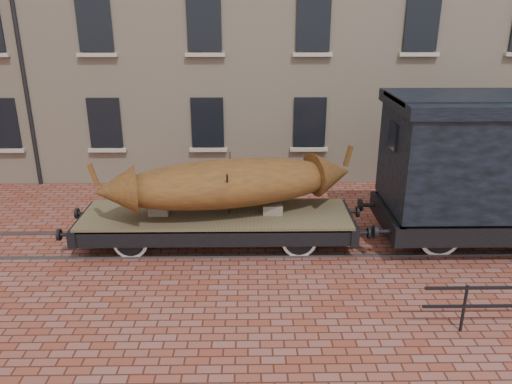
{
  "coord_description": "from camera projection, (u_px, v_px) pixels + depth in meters",
  "views": [
    {
      "loc": [
        -1.09,
        -11.88,
        5.89
      ],
      "look_at": [
        -0.91,
        0.5,
        1.3
      ],
      "focal_mm": 35.0,
      "sensor_mm": 36.0,
      "label": 1
    }
  ],
  "objects": [
    {
      "name": "ground",
      "position": [
        290.0,
        244.0,
        13.2
      ],
      "size": [
        90.0,
        90.0,
        0.0
      ],
      "primitive_type": "plane",
      "color": "brown"
    },
    {
      "name": "iron_boat",
      "position": [
        229.0,
        183.0,
        12.58
      ],
      "size": [
        6.63,
        3.13,
        1.59
      ],
      "color": "brown",
      "rests_on": "flatcar_wagon"
    },
    {
      "name": "rail_track",
      "position": [
        290.0,
        243.0,
        13.19
      ],
      "size": [
        30.0,
        1.52,
        0.06
      ],
      "color": "#59595E",
      "rests_on": "ground"
    },
    {
      "name": "flatcar_wagon",
      "position": [
        216.0,
        220.0,
        12.92
      ],
      "size": [
        7.73,
        2.1,
        1.17
      ],
      "color": "brown",
      "rests_on": "ground"
    }
  ]
}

